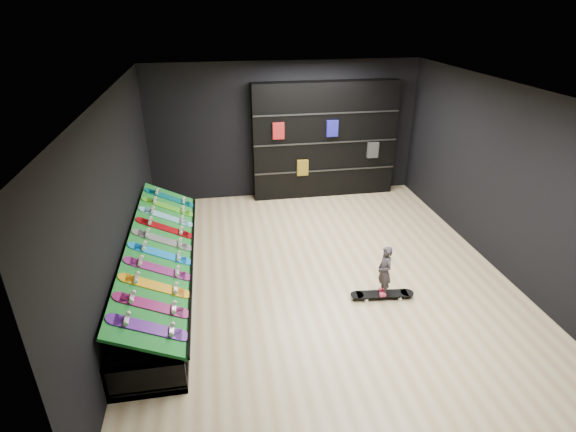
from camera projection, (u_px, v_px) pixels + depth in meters
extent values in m
cube|color=beige|center=(319.00, 272.00, 7.53)|extent=(6.00, 7.00, 0.01)
cube|color=white|center=(326.00, 90.00, 6.23)|extent=(6.00, 7.00, 0.01)
cube|color=black|center=(285.00, 131.00, 9.99)|extent=(6.00, 0.02, 3.00)
cube|color=black|center=(421.00, 346.00, 3.77)|extent=(6.00, 0.02, 3.00)
cube|color=black|center=(119.00, 203.00, 6.42)|extent=(0.02, 7.00, 3.00)
cube|color=black|center=(501.00, 178.00, 7.34)|extent=(0.02, 7.00, 3.00)
cube|color=#0F621D|center=(161.00, 248.00, 6.84)|extent=(0.92, 4.50, 0.46)
cube|color=black|center=(324.00, 140.00, 10.05)|extent=(3.23, 0.38, 2.58)
imported|color=black|center=(384.00, 280.00, 6.74)|extent=(0.14, 0.19, 0.48)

